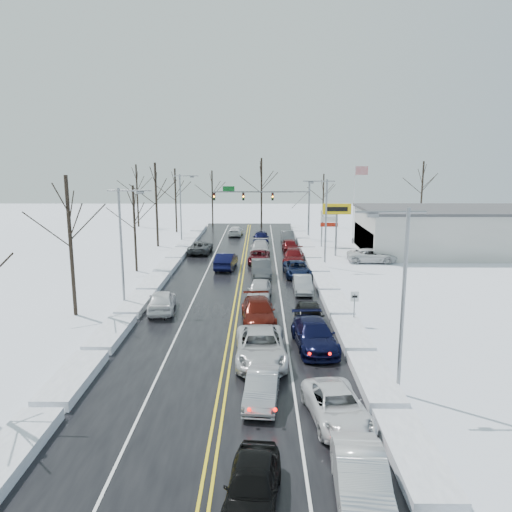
{
  "coord_description": "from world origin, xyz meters",
  "views": [
    {
      "loc": [
        1.85,
        -40.37,
        11.25
      ],
      "look_at": [
        1.45,
        3.3,
        2.5
      ],
      "focal_mm": 35.0,
      "sensor_mm": 36.0,
      "label": 1
    }
  ],
  "objects_px": {
    "tires_plus_sign": "(337,213)",
    "queued_car_0": "(252,504)",
    "oncoming_car_0": "(226,269)",
    "traffic_signal_mast": "(272,199)",
    "dealership_building": "(448,231)",
    "flagpole": "(355,195)"
  },
  "relations": [
    {
      "from": "tires_plus_sign",
      "to": "oncoming_car_0",
      "type": "distance_m",
      "value": 14.79
    },
    {
      "from": "traffic_signal_mast",
      "to": "queued_car_0",
      "type": "xyz_separation_m",
      "value": [
        -1.85,
        -53.89,
        -5.48
      ]
    },
    {
      "from": "dealership_building",
      "to": "queued_car_0",
      "type": "height_order",
      "value": "dealership_building"
    },
    {
      "from": "queued_car_0",
      "to": "dealership_building",
      "type": "bearing_deg",
      "value": 68.8
    },
    {
      "from": "tires_plus_sign",
      "to": "flagpole",
      "type": "xyz_separation_m",
      "value": [
        4.67,
        14.01,
        0.93
      ]
    },
    {
      "from": "tires_plus_sign",
      "to": "flagpole",
      "type": "height_order",
      "value": "flagpole"
    },
    {
      "from": "tires_plus_sign",
      "to": "flagpole",
      "type": "bearing_deg",
      "value": 71.56
    },
    {
      "from": "flagpole",
      "to": "dealership_building",
      "type": "distance_m",
      "value": 15.24
    },
    {
      "from": "tires_plus_sign",
      "to": "queued_car_0",
      "type": "relative_size",
      "value": 1.39
    },
    {
      "from": "traffic_signal_mast",
      "to": "flagpole",
      "type": "bearing_deg",
      "value": 9.73
    },
    {
      "from": "flagpole",
      "to": "oncoming_car_0",
      "type": "relative_size",
      "value": 2.0
    },
    {
      "from": "traffic_signal_mast",
      "to": "tires_plus_sign",
      "type": "height_order",
      "value": "traffic_signal_mast"
    },
    {
      "from": "oncoming_car_0",
      "to": "traffic_signal_mast",
      "type": "bearing_deg",
      "value": -99.69
    },
    {
      "from": "traffic_signal_mast",
      "to": "dealership_building",
      "type": "relative_size",
      "value": 0.65
    },
    {
      "from": "traffic_signal_mast",
      "to": "tires_plus_sign",
      "type": "xyz_separation_m",
      "value": [
        7.05,
        -12.0,
        -0.49
      ]
    },
    {
      "from": "queued_car_0",
      "to": "flagpole",
      "type": "bearing_deg",
      "value": 82.17
    },
    {
      "from": "dealership_building",
      "to": "oncoming_car_0",
      "type": "distance_m",
      "value": 27.22
    },
    {
      "from": "tires_plus_sign",
      "to": "flagpole",
      "type": "distance_m",
      "value": 14.79
    },
    {
      "from": "queued_car_0",
      "to": "oncoming_car_0",
      "type": "bearing_deg",
      "value": 101.1
    },
    {
      "from": "dealership_building",
      "to": "oncoming_car_0",
      "type": "xyz_separation_m",
      "value": [
        -25.62,
        -8.81,
        -2.66
      ]
    },
    {
      "from": "queued_car_0",
      "to": "tires_plus_sign",
      "type": "bearing_deg",
      "value": 83.82
    },
    {
      "from": "tires_plus_sign",
      "to": "oncoming_car_0",
      "type": "bearing_deg",
      "value": -150.74
    }
  ]
}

